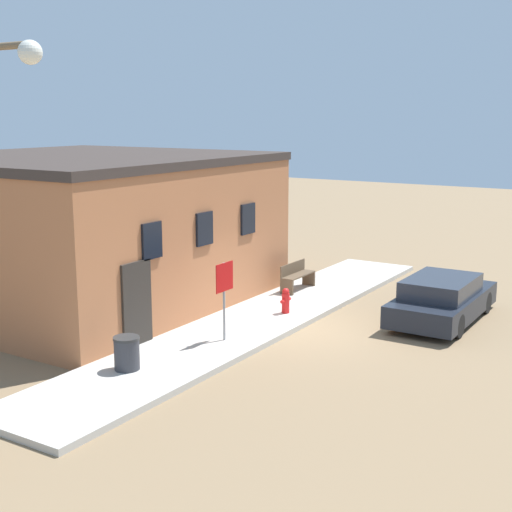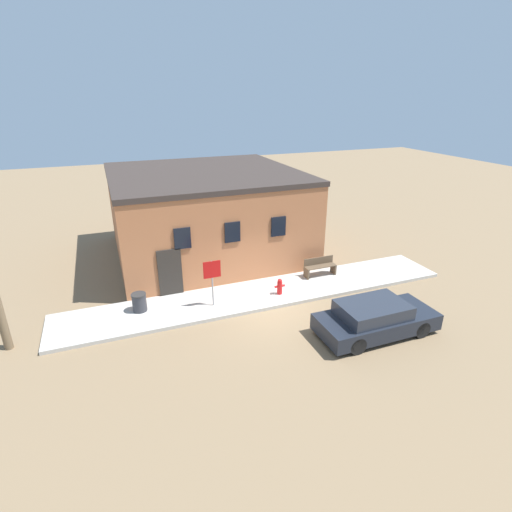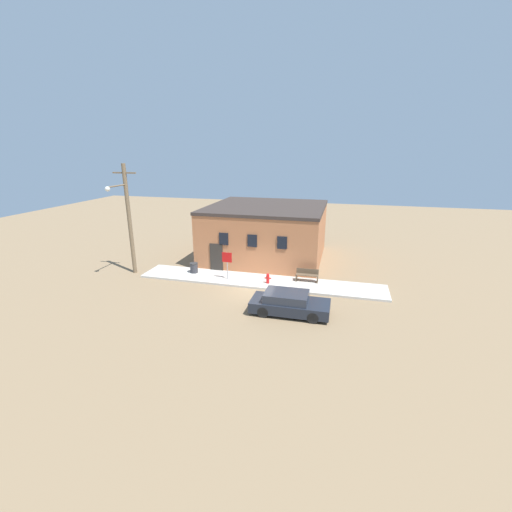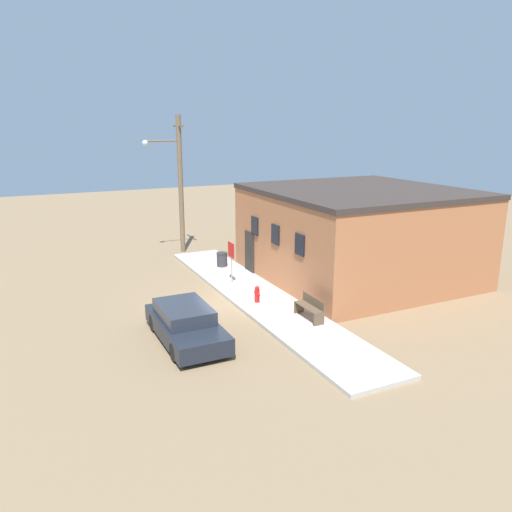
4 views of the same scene
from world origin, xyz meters
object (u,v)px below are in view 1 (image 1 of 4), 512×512
object	(u,v)px
trash_bin	(127,353)
bench	(297,276)
stop_sign	(224,286)
parked_car	(442,299)
fire_hydrant	(286,301)

from	to	relation	value
trash_bin	bench	bearing A→B (deg)	2.29
stop_sign	bench	size ratio (longest dim) A/B	1.28
trash_bin	parked_car	distance (m)	9.03
trash_bin	fire_hydrant	bearing A→B (deg)	-7.08
stop_sign	bench	bearing A→B (deg)	10.17
bench	trash_bin	world-z (taller)	bench
stop_sign	parked_car	world-z (taller)	stop_sign
bench	trash_bin	xyz separation A→B (m)	(-8.30, -0.33, -0.06)
parked_car	bench	bearing A→B (deg)	84.34
stop_sign	bench	distance (m)	5.63
parked_car	trash_bin	bearing A→B (deg)	149.99
trash_bin	stop_sign	bearing A→B (deg)	-12.91
trash_bin	parked_car	world-z (taller)	parked_car
fire_hydrant	trash_bin	size ratio (longest dim) A/B	0.97
stop_sign	bench	world-z (taller)	stop_sign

